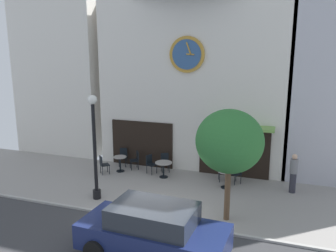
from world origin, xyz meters
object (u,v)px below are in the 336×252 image
object	(u,v)px
cafe_table_center_right	(164,166)
cafe_chair_outer	(123,156)
cafe_chair_near_tree	(103,163)
cafe_chair_curbside	(150,163)
street_lamp	(95,147)
parked_car_navy	(153,231)
cafe_chair_corner	(223,169)
cafe_table_center	(120,162)
cafe_chair_facing_street	(136,159)
cafe_chair_left_end	(165,161)
cafe_chair_under_awning	(237,172)
pedestrian_grey	(293,173)
cafe_table_near_curb	(226,176)
street_tree	(229,142)

from	to	relation	value
cafe_table_center_right	cafe_chair_outer	bearing A→B (deg)	160.46
cafe_chair_near_tree	cafe_chair_curbside	bearing A→B (deg)	21.79
street_lamp	cafe_chair_near_tree	bearing A→B (deg)	114.02
cafe_chair_curbside	parked_car_navy	size ratio (longest dim) A/B	0.21
cafe_chair_curbside	cafe_chair_corner	distance (m)	3.46
cafe_table_center	street_lamp	bearing A→B (deg)	-80.49
cafe_chair_facing_street	cafe_chair_corner	size ratio (longest dim) A/B	1.00
cafe_table_center	parked_car_navy	xyz separation A→B (m)	(4.10, -6.06, 0.26)
cafe_chair_left_end	cafe_chair_corner	bearing A→B (deg)	-5.39
cafe_chair_facing_street	cafe_chair_under_awning	world-z (taller)	same
cafe_table_center_right	cafe_chair_outer	distance (m)	2.67
cafe_chair_curbside	parked_car_navy	xyz separation A→B (m)	(2.61, -6.30, 0.23)
cafe_chair_curbside	street_lamp	bearing A→B (deg)	-105.95
pedestrian_grey	parked_car_navy	xyz separation A→B (m)	(-3.84, -6.10, -0.10)
cafe_table_center_right	cafe_chair_left_end	xyz separation A→B (m)	(-0.21, 0.77, -0.02)
cafe_chair_left_end	pedestrian_grey	xyz separation A→B (m)	(5.88, -0.67, 0.33)
cafe_chair_curbside	cafe_chair_left_end	size ratio (longest dim) A/B	1.00
cafe_table_near_curb	parked_car_navy	bearing A→B (deg)	-101.19
cafe_table_near_curb	cafe_table_center	bearing A→B (deg)	175.87
cafe_table_center_right	cafe_table_near_curb	xyz separation A→B (m)	(2.96, -0.32, -0.00)
cafe_table_near_curb	cafe_chair_left_end	distance (m)	3.35
cafe_chair_facing_street	parked_car_navy	bearing A→B (deg)	-61.97
cafe_table_center_right	cafe_table_near_curb	size ratio (longest dim) A/B	1.05
cafe_table_center	cafe_table_center_right	xyz separation A→B (m)	(2.27, -0.06, 0.04)
cafe_table_center_right	parked_car_navy	bearing A→B (deg)	-73.02
cafe_chair_under_awning	cafe_chair_near_tree	world-z (taller)	same
cafe_chair_curbside	pedestrian_grey	bearing A→B (deg)	-1.81
street_lamp	cafe_chair_corner	distance (m)	5.91
parked_car_navy	cafe_chair_under_awning	bearing A→B (deg)	76.74
cafe_table_center_right	cafe_chair_curbside	size ratio (longest dim) A/B	0.89
cafe_chair_facing_street	pedestrian_grey	world-z (taller)	pedestrian_grey
cafe_chair_facing_street	cafe_chair_under_awning	size ratio (longest dim) A/B	1.00
street_tree	cafe_chair_corner	world-z (taller)	street_tree
street_tree	cafe_chair_under_awning	distance (m)	4.21
parked_car_navy	cafe_chair_facing_street	bearing A→B (deg)	118.03
cafe_table_center_right	cafe_chair_near_tree	distance (m)	2.93
cafe_table_center	cafe_chair_facing_street	xyz separation A→B (m)	(0.57, 0.58, 0.03)
cafe_chair_curbside	cafe_table_center_right	bearing A→B (deg)	-21.23
cafe_chair_corner	parked_car_navy	xyz separation A→B (m)	(-0.84, -6.50, 0.23)
street_tree	cafe_chair_corner	bearing A→B (deg)	102.42
street_tree	cafe_table_center	bearing A→B (deg)	150.91
cafe_chair_outer	pedestrian_grey	xyz separation A→B (m)	(8.19, -0.79, 0.33)
street_tree	cafe_table_center	xyz separation A→B (m)	(-5.75, 3.20, -2.34)
cafe_table_center_right	cafe_chair_corner	xyz separation A→B (m)	(2.67, 0.50, -0.02)
cafe_chair_left_end	cafe_table_near_curb	bearing A→B (deg)	-19.08
parked_car_navy	street_tree	bearing A→B (deg)	60.08
street_lamp	cafe_table_center_right	size ratio (longest dim) A/B	5.23
cafe_chair_facing_street	cafe_chair_under_awning	distance (m)	5.04
cafe_chair_facing_street	cafe_chair_left_end	distance (m)	1.50
cafe_chair_curbside	cafe_chair_corner	xyz separation A→B (m)	(3.45, 0.20, 0.00)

